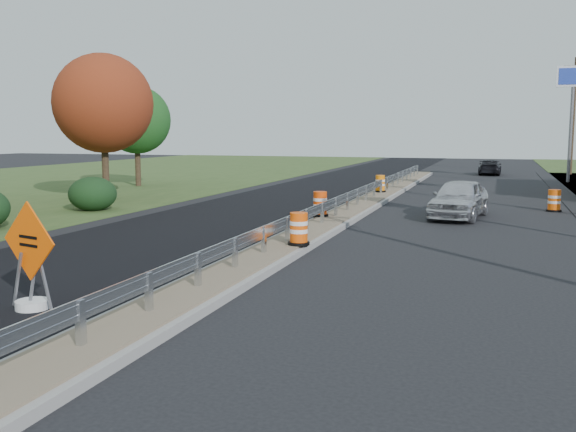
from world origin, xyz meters
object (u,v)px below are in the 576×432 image
(barrel_median_near, at_px, (299,229))
(car_silver, at_px, (459,199))
(barrel_median_far, at_px, (380,184))
(caution_sign, at_px, (31,282))
(barrel_shoulder_near, at_px, (554,201))
(barrel_median_mid, at_px, (320,204))
(car_dark_far, at_px, (490,167))

(barrel_median_near, distance_m, car_silver, 10.05)
(barrel_median_far, relative_size, car_silver, 0.20)
(caution_sign, xyz_separation_m, barrel_median_far, (2.50, 24.41, 0.13))
(caution_sign, relative_size, barrel_median_near, 2.29)
(barrel_shoulder_near, bearing_deg, barrel_median_near, -121.35)
(barrel_median_far, height_order, barrel_shoulder_near, barrel_median_far)
(barrel_shoulder_near, distance_m, car_silver, 5.17)
(caution_sign, relative_size, barrel_shoulder_near, 2.22)
(caution_sign, xyz_separation_m, barrel_median_mid, (2.08, 13.65, 0.14))
(barrel_median_near, distance_m, barrel_median_far, 17.08)
(barrel_median_far, bearing_deg, barrel_median_near, -87.71)
(barrel_median_mid, xyz_separation_m, barrel_median_far, (0.42, 10.76, -0.02))
(barrel_median_mid, bearing_deg, barrel_median_far, 87.78)
(barrel_shoulder_near, height_order, car_silver, car_silver)
(barrel_median_far, bearing_deg, caution_sign, -95.84)
(barrel_median_far, bearing_deg, car_silver, -59.53)
(barrel_median_mid, bearing_deg, car_dark_far, 79.46)
(caution_sign, bearing_deg, barrel_shoulder_near, 76.69)
(barrel_median_far, xyz_separation_m, car_silver, (4.59, -7.81, 0.12))
(car_dark_far, bearing_deg, barrel_median_far, 76.25)
(barrel_shoulder_near, bearing_deg, caution_sign, -118.58)
(caution_sign, distance_m, car_dark_far, 45.52)
(barrel_median_near, distance_m, car_dark_far, 37.79)
(car_silver, relative_size, car_dark_far, 1.08)
(barrel_median_far, relative_size, barrel_shoulder_near, 0.95)
(barrel_median_mid, relative_size, barrel_shoulder_near, 0.99)
(barrel_median_far, distance_m, car_dark_far, 21.12)
(barrel_median_far, distance_m, car_silver, 9.06)
(barrel_median_near, bearing_deg, car_dark_far, 82.85)
(barrel_median_near, xyz_separation_m, barrel_median_mid, (-1.10, 6.31, 0.01))
(barrel_median_far, distance_m, barrel_shoulder_near, 9.49)
(barrel_median_near, bearing_deg, car_silver, 67.10)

